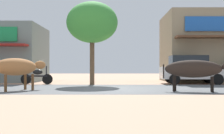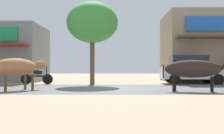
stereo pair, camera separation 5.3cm
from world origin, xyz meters
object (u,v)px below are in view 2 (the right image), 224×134
at_px(roadside_tree, 92,23).
at_px(parked_motorcycle, 37,76).
at_px(parked_hatchback_car, 191,69).
at_px(cow_far_dark, 195,69).
at_px(cow_near_brown, 17,67).

distance_m(roadside_tree, parked_motorcycle, 4.33).
bearing_deg(parked_motorcycle, parked_hatchback_car, 3.65).
bearing_deg(parked_hatchback_car, cow_far_dark, -102.98).
distance_m(parked_motorcycle, cow_far_dark, 9.19).
height_order(parked_motorcycle, cow_far_dark, cow_far_dark).
bearing_deg(roadside_tree, cow_near_brown, -120.88).
bearing_deg(cow_far_dark, cow_near_brown, 175.88).
distance_m(roadside_tree, cow_near_brown, 5.84).
bearing_deg(roadside_tree, parked_motorcycle, 174.76).
xyz_separation_m(cow_near_brown, cow_far_dark, (7.06, -0.51, -0.08)).
xyz_separation_m(parked_hatchback_car, cow_far_dark, (-1.36, -5.90, 0.03)).
relative_size(roadside_tree, parked_hatchback_car, 1.24).
xyz_separation_m(roadside_tree, parked_hatchback_car, (5.71, 0.85, -2.60)).
xyz_separation_m(parked_motorcycle, cow_near_brown, (0.41, -4.82, 0.49)).
relative_size(roadside_tree, cow_near_brown, 2.03).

